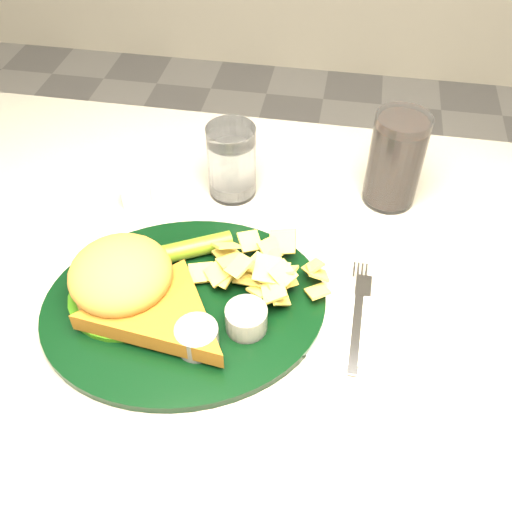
{
  "coord_description": "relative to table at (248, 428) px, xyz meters",
  "views": [
    {
      "loc": [
        0.1,
        -0.47,
        1.31
      ],
      "look_at": [
        0.01,
        0.02,
        0.8
      ],
      "focal_mm": 40.0,
      "sensor_mm": 36.0,
      "label": 1
    }
  ],
  "objects": [
    {
      "name": "table",
      "position": [
        0.0,
        0.0,
        0.0
      ],
      "size": [
        1.2,
        0.8,
        0.75
      ],
      "primitive_type": null,
      "color": "#A09A90",
      "rests_on": "ground"
    },
    {
      "name": "cola_glass",
      "position": [
        0.18,
        0.22,
        0.45
      ],
      "size": [
        0.08,
        0.08,
        0.14
      ],
      "primitive_type": "cylinder",
      "rotation": [
        0.0,
        0.0,
        0.08
      ],
      "color": "black",
      "rests_on": "table"
    },
    {
      "name": "water_glass",
      "position": [
        -0.06,
        0.19,
        0.43
      ],
      "size": [
        0.09,
        0.09,
        0.11
      ],
      "primitive_type": "cylinder",
      "rotation": [
        0.0,
        0.0,
        -0.25
      ],
      "color": "white",
      "rests_on": "table"
    },
    {
      "name": "ground",
      "position": [
        0.0,
        0.0,
        -0.38
      ],
      "size": [
        4.0,
        4.0,
        0.0
      ],
      "primitive_type": "plane",
      "color": "#9A9A9C",
      "rests_on": "ground"
    },
    {
      "name": "fork_napkin",
      "position": [
        0.14,
        -0.04,
        0.38
      ],
      "size": [
        0.12,
        0.16,
        0.01
      ],
      "primitive_type": null,
      "rotation": [
        0.0,
        0.0,
        -0.02
      ],
      "color": "white",
      "rests_on": "table"
    },
    {
      "name": "dinner_plate",
      "position": [
        -0.07,
        -0.04,
        0.41
      ],
      "size": [
        0.43,
        0.39,
        0.08
      ],
      "primitive_type": null,
      "rotation": [
        0.0,
        0.0,
        0.32
      ],
      "color": "black",
      "rests_on": "table"
    },
    {
      "name": "ramekin",
      "position": [
        -0.19,
        0.14,
        0.39
      ],
      "size": [
        0.06,
        0.06,
        0.03
      ],
      "primitive_type": "cylinder",
      "rotation": [
        0.0,
        0.0,
        0.3
      ],
      "color": "silver",
      "rests_on": "table"
    }
  ]
}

